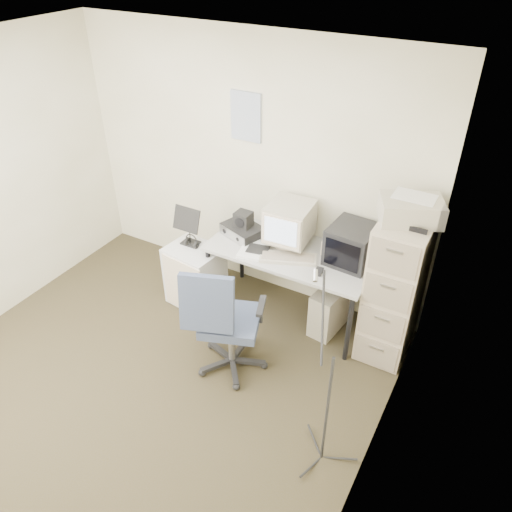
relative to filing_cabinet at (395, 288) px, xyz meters
The scene contains 22 objects.
floor 2.26m from the filing_cabinet, 136.87° to the right, with size 3.60×3.60×0.01m, color #373019.
ceiling 2.85m from the filing_cabinet, 136.87° to the right, with size 3.60×3.60×0.01m, color white.
wall_back 1.72m from the filing_cabinet, 168.55° to the left, with size 3.60×0.02×2.50m, color white.
wall_right 1.61m from the filing_cabinet, 81.54° to the right, with size 0.02×3.60×2.50m, color white.
wall_calendar 1.97m from the filing_cabinet, 169.10° to the left, with size 0.30×0.02×0.44m, color white.
filing_cabinet is the anchor object (origin of this frame).
printer 0.74m from the filing_cabinet, 90.00° to the left, with size 0.46×0.31×0.18m, color beige.
desk 0.99m from the filing_cabinet, behind, with size 1.50×0.70×0.73m, color #AFAFAF.
crt_monitor 1.06m from the filing_cabinet, behind, with size 0.38×0.39×0.41m, color beige.
crt_tv 0.51m from the filing_cabinet, 168.61° to the left, with size 0.37×0.39×0.34m, color black.
desk_speaker 0.67m from the filing_cabinet, behind, with size 0.08×0.08×0.15m, color beige.
keyboard 0.94m from the filing_cabinet, behind, with size 0.50×0.18×0.03m, color beige.
mouse 0.65m from the filing_cabinet, 160.52° to the right, with size 0.06×0.10×0.03m, color black.
radio_receiver 1.47m from the filing_cabinet, behind, with size 0.37×0.26×0.11m, color black.
radio_speaker 1.47m from the filing_cabinet, behind, with size 0.15×0.14×0.15m, color black.
papers 1.26m from the filing_cabinet, behind, with size 0.23×0.32×0.02m, color white.
pc_tower 0.68m from the filing_cabinet, behind, with size 0.21×0.48×0.44m, color beige.
office_chair 1.39m from the filing_cabinet, 141.08° to the right, with size 0.60×0.60×1.04m, color #363D51.
side_cart 1.89m from the filing_cabinet, behind, with size 0.50×0.40×0.62m, color silver.
music_stand 1.94m from the filing_cabinet, behind, with size 0.27×0.15×0.40m, color black.
headphones 1.89m from the filing_cabinet, behind, with size 0.14×0.14×0.03m, color black.
mic_stand 1.32m from the filing_cabinet, 92.15° to the right, with size 0.02×0.02×1.31m, color black.
Camera 1 is at (2.16, -1.94, 3.21)m, focal length 35.00 mm.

